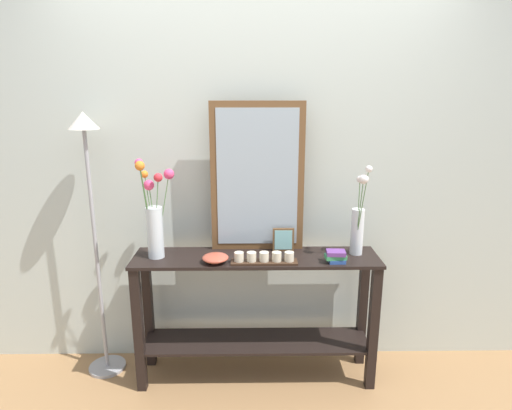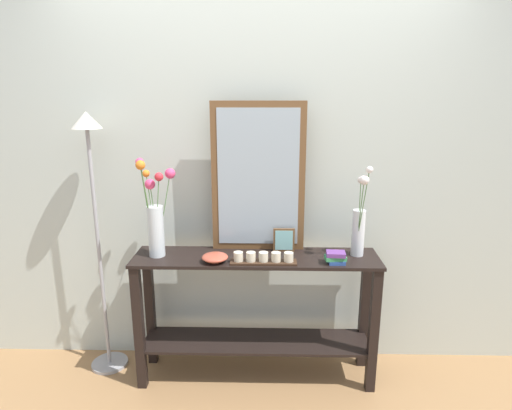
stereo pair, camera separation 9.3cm
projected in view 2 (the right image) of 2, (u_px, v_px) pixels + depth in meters
ground_plane at (256, 376)px, 2.87m from camera, size 7.00×6.00×0.02m
wall_back at (257, 165)px, 2.81m from camera, size 6.40×0.08×2.70m
console_table at (256, 304)px, 2.74m from camera, size 1.51×0.34×0.83m
mirror_leaning at (258, 178)px, 2.67m from camera, size 0.58×0.03×0.93m
tall_vase_left at (155, 217)px, 2.61m from camera, size 0.20×0.23×0.61m
vase_right at (359, 225)px, 2.62m from camera, size 0.08×0.17×0.57m
candle_tray at (263, 259)px, 2.55m from camera, size 0.39×0.09×0.07m
picture_frame_small at (284, 240)px, 2.72m from camera, size 0.13×0.01×0.15m
decorative_bowl at (215, 257)px, 2.56m from camera, size 0.16×0.16×0.05m
book_stack at (336, 257)px, 2.53m from camera, size 0.13×0.09×0.07m
floor_lamp at (94, 202)px, 2.68m from camera, size 0.24×0.24×1.70m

